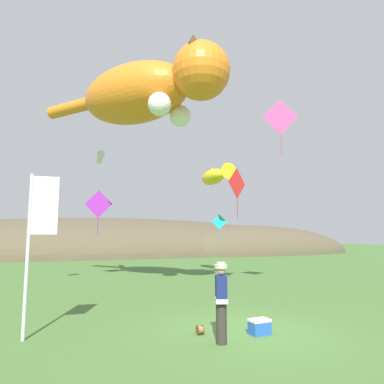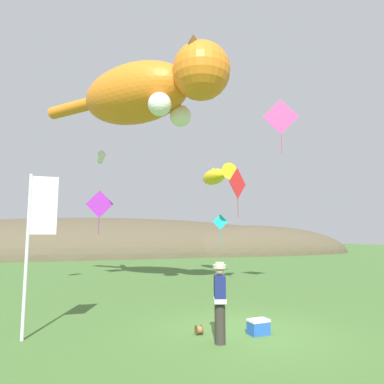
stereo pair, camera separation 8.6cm
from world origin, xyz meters
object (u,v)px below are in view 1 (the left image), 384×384
kite_diamond_violet (98,204)px  kite_diamond_teal (219,222)px  kite_fish_windsock (216,176)px  picnic_cooler (260,327)px  festival_attendant (221,299)px  kite_diamond_blue (47,197)px  kite_giant_cat (148,91)px  festival_banner_pole (36,229)px  kite_diamond_pink (280,117)px  kite_diamond_red (237,183)px  kite_tube_streamer (100,157)px  kite_spool (200,330)px

kite_diamond_violet → kite_diamond_teal: kite_diamond_violet is taller
kite_fish_windsock → picnic_cooler: bearing=-108.1°
festival_attendant → kite_diamond_violet: bearing=98.6°
kite_fish_windsock → kite_diamond_violet: bearing=167.3°
kite_diamond_blue → kite_giant_cat: bearing=-42.7°
picnic_cooler → festival_banner_pole: size_ratio=0.13×
kite_diamond_pink → kite_diamond_blue: bearing=148.1°
kite_diamond_teal → kite_diamond_violet: bearing=171.9°
kite_fish_windsock → kite_diamond_blue: bearing=-179.1°
kite_fish_windsock → kite_diamond_red: (-0.43, -3.55, -0.97)m
kite_diamond_teal → kite_diamond_pink: bearing=-89.9°
picnic_cooler → kite_tube_streamer: bearing=103.8°
kite_diamond_red → kite_spool: bearing=-124.0°
kite_spool → kite_diamond_violet: kite_diamond_violet is taller
festival_attendant → kite_diamond_teal: 12.51m
festival_banner_pole → kite_spool: bearing=-13.2°
festival_attendant → kite_diamond_teal: bearing=66.1°
festival_attendant → kite_giant_cat: 10.30m
kite_spool → picnic_cooler: 1.44m
kite_diamond_teal → kite_diamond_red: (-0.85, -4.01, 1.71)m
kite_tube_streamer → kite_diamond_pink: kite_diamond_pink is taller
kite_diamond_teal → kite_diamond_pink: (0.01, -6.46, 4.28)m
kite_tube_streamer → kite_diamond_teal: size_ratio=1.03×
kite_giant_cat → kite_diamond_violet: size_ratio=3.34×
kite_spool → kite_diamond_teal: 12.06m
festival_attendant → festival_banner_pole: (-4.01, 1.70, 1.57)m
picnic_cooler → kite_diamond_violet: (-3.01, 11.89, 3.85)m
kite_giant_cat → kite_diamond_red: size_ratio=3.38×
kite_giant_cat → kite_diamond_teal: kite_giant_cat is taller
kite_spool → picnic_cooler: bearing=-18.4°
kite_spool → kite_diamond_pink: bearing=37.5°
festival_attendant → kite_diamond_red: bearing=60.2°
kite_spool → kite_giant_cat: 10.45m
festival_banner_pole → kite_diamond_blue: (-0.38, 8.97, 1.67)m
kite_spool → kite_tube_streamer: (-1.63, 11.74, 6.63)m
kite_diamond_blue → kite_diamond_red: (8.54, -3.41, 0.61)m
kite_spool → kite_diamond_teal: kite_diamond_teal is taller
festival_banner_pole → kite_diamond_violet: kite_diamond_violet is taller
kite_diamond_pink → kite_tube_streamer: bearing=131.5°
kite_giant_cat → kite_tube_streamer: (-1.53, 5.66, -1.87)m
festival_attendant → kite_spool: size_ratio=7.80×
kite_diamond_red → kite_fish_windsock: bearing=83.1°
kite_spool → kite_giant_cat: kite_giant_cat is taller
picnic_cooler → kite_diamond_pink: bearing=49.2°
festival_attendant → kite_diamond_pink: kite_diamond_pink is taller
picnic_cooler → festival_attendant: bearing=-163.3°
kite_spool → kite_diamond_teal: bearing=63.5°
festival_banner_pole → kite_fish_windsock: bearing=46.6°
kite_diamond_pink → kite_diamond_red: bearing=109.5°
festival_banner_pole → kite_diamond_violet: 10.87m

